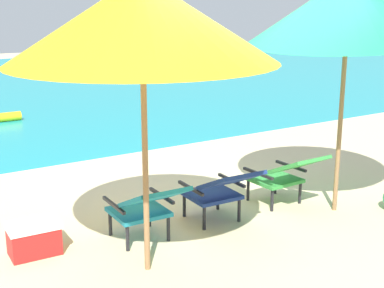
# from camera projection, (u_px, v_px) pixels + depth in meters

# --- Properties ---
(ground_plane) EXTENTS (40.00, 40.00, 0.00)m
(ground_plane) POSITION_uv_depth(u_px,v_px,m) (78.00, 143.00, 9.05)
(ground_plane) COLOR beige
(lounge_chair_left) EXTENTS (0.57, 0.89, 0.68)m
(lounge_chair_left) POSITION_uv_depth(u_px,v_px,m) (146.00, 205.00, 5.07)
(lounge_chair_left) COLOR teal
(lounge_chair_left) RESTS_ON ground_plane
(lounge_chair_center) EXTENTS (0.58, 0.90, 0.68)m
(lounge_chair_center) POSITION_uv_depth(u_px,v_px,m) (220.00, 188.00, 5.55)
(lounge_chair_center) COLOR navy
(lounge_chair_center) RESTS_ON ground_plane
(lounge_chair_right) EXTENTS (0.56, 0.88, 0.68)m
(lounge_chair_right) POSITION_uv_depth(u_px,v_px,m) (285.00, 173.00, 6.07)
(lounge_chair_right) COLOR #338E3D
(lounge_chair_right) RESTS_ON ground_plane
(beach_umbrella_left) EXTENTS (3.11, 3.11, 2.51)m
(beach_umbrella_left) POSITION_uv_depth(u_px,v_px,m) (142.00, 20.00, 4.15)
(beach_umbrella_left) COLOR olive
(beach_umbrella_left) RESTS_ON ground_plane
(beach_umbrella_right) EXTENTS (2.65, 2.62, 2.66)m
(beach_umbrella_right) POSITION_uv_depth(u_px,v_px,m) (348.00, 8.00, 5.50)
(beach_umbrella_right) COLOR olive
(beach_umbrella_right) RESTS_ON ground_plane
(cooler_box) EXTENTS (0.49, 0.35, 0.32)m
(cooler_box) POSITION_uv_depth(u_px,v_px,m) (34.00, 238.00, 4.93)
(cooler_box) COLOR red
(cooler_box) RESTS_ON ground_plane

